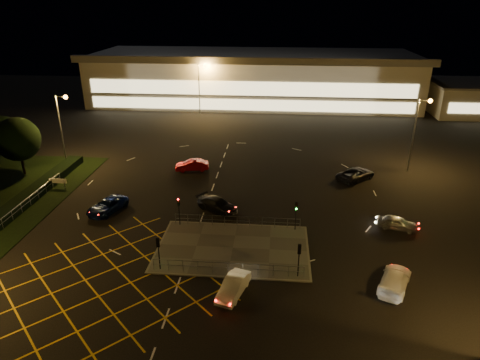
# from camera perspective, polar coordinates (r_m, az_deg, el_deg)

# --- Properties ---
(ground) EXTENTS (180.00, 180.00, 0.00)m
(ground) POSITION_cam_1_polar(r_m,az_deg,el_deg) (43.19, -3.34, -7.58)
(ground) COLOR black
(ground) RESTS_ON ground
(pedestrian_island) EXTENTS (14.00, 9.00, 0.12)m
(pedestrian_island) POSITION_cam_1_polar(r_m,az_deg,el_deg) (41.24, -0.96, -9.07)
(pedestrian_island) COLOR #4C4944
(pedestrian_island) RESTS_ON ground
(hedge) EXTENTS (2.00, 26.00, 1.00)m
(hedge) POSITION_cam_1_polar(r_m,az_deg,el_deg) (55.80, -26.49, -2.13)
(hedge) COLOR black
(hedge) RESTS_ON ground
(supermarket) EXTENTS (72.00, 26.50, 10.50)m
(supermarket) POSITION_cam_1_polar(r_m,az_deg,el_deg) (100.20, 1.77, 13.57)
(supermarket) COLOR beige
(supermarket) RESTS_ON ground
(retail_unit_a) EXTENTS (18.80, 14.80, 6.35)m
(retail_unit_a) POSITION_cam_1_polar(r_m,az_deg,el_deg) (100.94, 28.92, 9.60)
(retail_unit_a) COLOR beige
(retail_unit_a) RESTS_ON ground
(streetlight_nw) EXTENTS (1.78, 0.56, 10.03)m
(streetlight_nw) POSITION_cam_1_polar(r_m,az_deg,el_deg) (63.95, -22.59, 7.39)
(streetlight_nw) COLOR slate
(streetlight_nw) RESTS_ON ground
(streetlight_ne) EXTENTS (1.78, 0.56, 10.03)m
(streetlight_ne) POSITION_cam_1_polar(r_m,az_deg,el_deg) (61.64, 22.71, 6.83)
(streetlight_ne) COLOR slate
(streetlight_ne) RESTS_ON ground
(streetlight_far_left) EXTENTS (1.78, 0.56, 10.03)m
(streetlight_far_left) POSITION_cam_1_polar(r_m,az_deg,el_deg) (87.43, -5.22, 12.90)
(streetlight_far_left) COLOR slate
(streetlight_far_left) RESTS_ON ground
(streetlight_far_right) EXTENTS (1.78, 0.56, 10.03)m
(streetlight_far_right) POSITION_cam_1_polar(r_m,az_deg,el_deg) (91.43, 21.15, 11.93)
(streetlight_far_right) COLOR slate
(streetlight_far_right) RESTS_ON ground
(signal_sw) EXTENTS (0.28, 0.30, 3.15)m
(signal_sw) POSITION_cam_1_polar(r_m,az_deg,el_deg) (37.75, -10.83, -8.74)
(signal_sw) COLOR black
(signal_sw) RESTS_ON pedestrian_island
(signal_se) EXTENTS (0.28, 0.30, 3.15)m
(signal_se) POSITION_cam_1_polar(r_m,az_deg,el_deg) (36.53, 7.89, -9.70)
(signal_se) COLOR black
(signal_se) RESTS_ON pedestrian_island
(signal_nw) EXTENTS (0.28, 0.30, 3.15)m
(signal_nw) POSITION_cam_1_polar(r_m,az_deg,el_deg) (44.48, -8.16, -3.35)
(signal_nw) COLOR black
(signal_nw) RESTS_ON pedestrian_island
(signal_ne) EXTENTS (0.28, 0.30, 3.15)m
(signal_ne) POSITION_cam_1_polar(r_m,az_deg,el_deg) (43.45, 7.49, -3.99)
(signal_ne) COLOR black
(signal_ne) RESTS_ON pedestrian_island
(tree_c) EXTENTS (5.76, 5.76, 7.84)m
(tree_c) POSITION_cam_1_polar(r_m,az_deg,el_deg) (63.25, -27.54, 4.84)
(tree_c) COLOR black
(tree_c) RESTS_ON ground
(tree_d) EXTENTS (4.68, 4.68, 6.37)m
(tree_d) POSITION_cam_1_polar(r_m,az_deg,el_deg) (71.55, -29.06, 5.65)
(tree_d) COLOR black
(tree_d) RESTS_ON ground
(car_queue_white) EXTENTS (2.66, 4.53, 1.41)m
(car_queue_white) POSITION_cam_1_polar(r_m,az_deg,el_deg) (35.33, -0.89, -14.02)
(car_queue_white) COLOR silver
(car_queue_white) RESTS_ON ground
(car_left_blue) EXTENTS (3.95, 5.65, 1.43)m
(car_left_blue) POSITION_cam_1_polar(r_m,az_deg,el_deg) (49.84, -17.28, -3.30)
(car_left_blue) COLOR #0C1A4C
(car_left_blue) RESTS_ON ground
(car_far_dkgrey) EXTENTS (5.31, 4.31, 1.45)m
(car_far_dkgrey) POSITION_cam_1_polar(r_m,az_deg,el_deg) (47.98, -3.03, -3.25)
(car_far_dkgrey) COLOR black
(car_far_dkgrey) RESTS_ON ground
(car_right_silver) EXTENTS (4.29, 2.64, 1.37)m
(car_right_silver) POSITION_cam_1_polar(r_m,az_deg,el_deg) (47.11, 20.20, -5.37)
(car_right_silver) COLOR silver
(car_right_silver) RESTS_ON ground
(car_circ_red) EXTENTS (4.78, 2.50, 1.50)m
(car_circ_red) POSITION_cam_1_polar(r_m,az_deg,el_deg) (59.29, -6.43, 1.97)
(car_circ_red) COLOR maroon
(car_circ_red) RESTS_ON ground
(car_east_grey) EXTENTS (5.90, 5.80, 1.58)m
(car_east_grey) POSITION_cam_1_polar(r_m,az_deg,el_deg) (57.84, 15.20, 0.76)
(car_east_grey) COLOR black
(car_east_grey) RESTS_ON ground
(car_approach_white) EXTENTS (3.97, 5.55, 1.49)m
(car_approach_white) POSITION_cam_1_polar(r_m,az_deg,el_deg) (38.14, 19.93, -12.41)
(car_approach_white) COLOR silver
(car_approach_white) RESTS_ON ground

